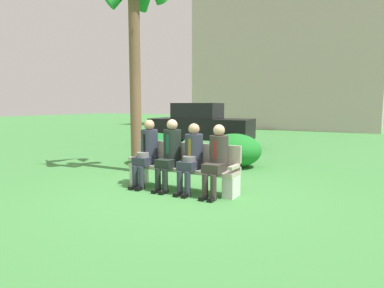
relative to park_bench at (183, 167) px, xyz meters
name	(u,v)px	position (x,y,z in m)	size (l,w,h in m)	color
ground_plane	(179,193)	(0.08, -0.29, -0.43)	(80.00, 80.00, 0.00)	#408540
park_bench	(183,167)	(0.00, 0.00, 0.00)	(2.26, 0.44, 0.90)	#B7AD9E
seated_man_leftmost	(147,150)	(-0.77, -0.13, 0.31)	(0.34, 0.72, 1.33)	#2D3342
seated_man_centerleft	(170,151)	(-0.22, -0.12, 0.32)	(0.34, 0.72, 1.35)	#1E2823
seated_man_centerright	(191,154)	(0.26, -0.14, 0.28)	(0.34, 0.72, 1.29)	#2D3342
seated_man_rightmost	(217,156)	(0.77, -0.13, 0.28)	(0.34, 0.72, 1.28)	#38332D
palm_tree_tall	(135,8)	(-1.93, 1.04, 3.46)	(1.77, 1.69, 5.37)	brown
shrub_near_bench	(235,150)	(-0.06, 2.72, 0.00)	(1.40, 1.28, 0.87)	#1E7B28
shrub_mid_lawn	(156,148)	(-2.16, 2.11, -0.01)	(1.37, 1.25, 0.85)	#196C2C
shrub_far_lawn	(212,155)	(-0.64, 2.55, -0.13)	(0.97, 0.89, 0.61)	#1A5536
parked_car_near	(201,125)	(-2.90, 6.15, 0.40)	(4.04, 2.05, 1.68)	black
building_backdrop	(292,44)	(-2.82, 19.69, 5.40)	(12.53, 8.02, 11.63)	#C4A9A9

